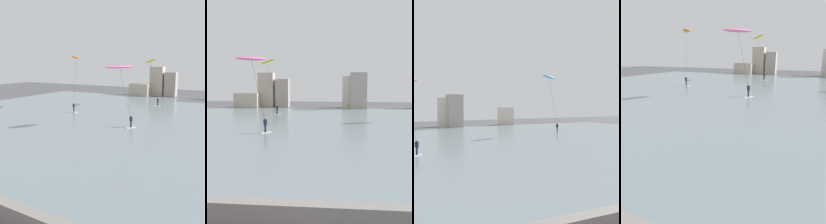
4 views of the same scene
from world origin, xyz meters
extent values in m
cube|color=gray|center=(0.00, 4.52, 0.57)|extent=(60.00, 0.70, 1.14)
cube|color=gray|center=(0.00, 31.22, 0.05)|extent=(84.00, 52.00, 0.10)
cube|color=#B7A893|center=(-18.40, 58.22, 1.54)|extent=(5.00, 3.09, 3.08)
cube|color=#B7A893|center=(-14.91, 60.89, 3.69)|extent=(3.28, 2.47, 7.37)
cube|color=#A89E93|center=(-11.44, 61.12, 3.02)|extent=(2.82, 2.31, 6.05)
cube|color=beige|center=(3.16, 59.91, 3.30)|extent=(3.53, 3.71, 6.61)
cube|color=#A89E93|center=(4.64, 58.60, 3.67)|extent=(3.30, 3.51, 7.33)
cube|color=silver|center=(-6.52, 26.14, 0.13)|extent=(1.15, 1.40, 0.06)
cylinder|color=#191E33|center=(-6.52, 26.14, 0.55)|extent=(0.20, 0.20, 0.78)
cube|color=#191E33|center=(-6.52, 26.14, 1.24)|extent=(0.40, 0.37, 0.60)
sphere|color=tan|center=(-6.52, 26.14, 1.65)|extent=(0.20, 0.20, 0.20)
cylinder|color=#333333|center=(-7.00, 25.44, 4.43)|extent=(1.00, 1.44, 6.49)
ellipsoid|color=pink|center=(-7.48, 24.73, 7.82)|extent=(3.08, 4.06, 0.46)
cube|color=silver|center=(-9.17, 44.57, 0.13)|extent=(1.43, 1.09, 0.06)
cylinder|color=black|center=(-9.17, 44.57, 0.55)|extent=(0.20, 0.20, 0.78)
cube|color=black|center=(-9.17, 44.57, 1.24)|extent=(0.36, 0.40, 0.60)
sphere|color=tan|center=(-9.17, 44.57, 1.65)|extent=(0.20, 0.20, 0.20)
cylinder|color=#333333|center=(-9.83, 44.07, 4.85)|extent=(1.36, 1.04, 7.33)
ellipsoid|color=yellow|center=(-10.49, 43.57, 8.67)|extent=(3.26, 2.56, 1.26)
camera|label=1|loc=(6.77, -3.73, 8.26)|focal=41.83mm
camera|label=2|loc=(1.77, -6.62, 5.57)|focal=51.06mm
camera|label=3|loc=(-9.37, -4.26, 5.64)|focal=44.86mm
camera|label=4|loc=(1.36, 1.74, 5.16)|focal=33.23mm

